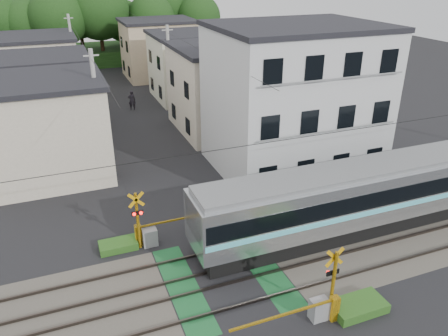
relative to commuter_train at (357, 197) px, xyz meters
name	(u,v)px	position (x,y,z in m)	size (l,w,h in m)	color
ground	(225,277)	(-7.65, -1.20, -1.90)	(120.00, 120.00, 0.00)	black
track_bed	(225,277)	(-7.65, -1.20, -1.87)	(120.00, 120.00, 0.14)	#47423A
commuter_train	(357,197)	(0.00, 0.00, 0.00)	(17.34, 2.74, 3.60)	black
crossing_signal_near	(322,304)	(-5.06, -4.85, -1.19)	(4.74, 0.65, 3.09)	#E7A40C
crossing_signal_far	(147,233)	(-10.23, 2.45, -1.19)	(4.74, 0.65, 3.09)	#E7A40C
apartment_block	(294,99)	(0.85, 8.29, 2.75)	(10.20, 8.36, 9.30)	silver
houses_row	(123,76)	(-7.40, 24.72, 1.34)	(22.07, 31.35, 6.80)	beige
tree_hill	(95,23)	(-7.17, 47.15, 3.46)	(40.00, 12.65, 11.62)	#1C3E14
catenary	(348,180)	(-1.65, -1.17, 1.79)	(60.00, 5.04, 7.00)	#2D2D33
utility_poles	(113,75)	(-8.70, 21.81, 2.18)	(7.90, 42.00, 8.00)	#A5A5A0
pedestrian	(132,100)	(-6.84, 24.61, -0.97)	(0.68, 0.45, 1.86)	black
weed_patches	(262,266)	(-5.89, -1.29, -1.72)	(10.25, 8.80, 0.40)	#2D5E1E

